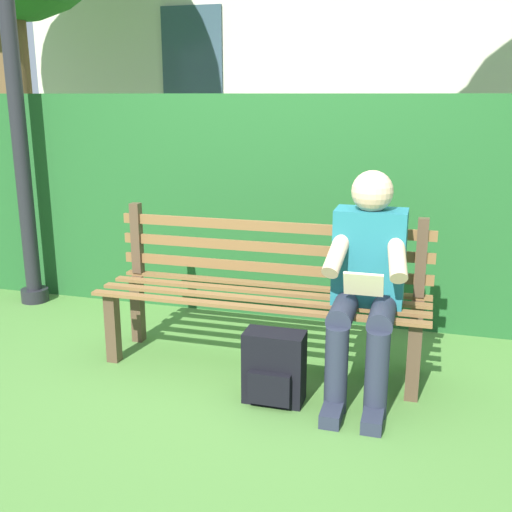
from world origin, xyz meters
TOP-DOWN VIEW (x-y plane):
  - ground at (0.00, 0.00)m, footprint 60.00×60.00m
  - park_bench at (0.00, -0.07)m, footprint 1.91×0.49m
  - person_seated at (-0.61, 0.10)m, footprint 0.44×0.73m
  - hedge_backdrop at (-0.01, -1.15)m, footprint 5.76×0.68m
  - backpack at (-0.18, 0.38)m, footprint 0.31×0.24m

SIDE VIEW (x-z plane):
  - ground at x=0.00m, z-range 0.00..0.00m
  - backpack at x=-0.18m, z-range 0.00..0.38m
  - park_bench at x=0.00m, z-range 0.01..0.91m
  - person_seated at x=-0.61m, z-range 0.04..1.22m
  - hedge_backdrop at x=-0.01m, z-range 0.01..1.62m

